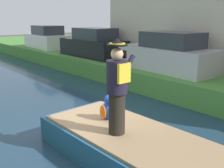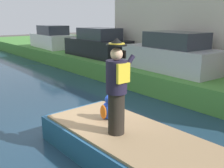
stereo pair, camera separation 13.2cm
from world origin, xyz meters
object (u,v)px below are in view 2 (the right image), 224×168
at_px(parrot_plush, 108,109).
at_px(parked_car_dark, 98,44).
at_px(person_pirate, 117,87).
at_px(parked_car_white, 52,38).
at_px(parked_car_silver, 172,54).
at_px(boat, 131,147).

distance_m(parrot_plush, parked_car_dark, 8.57).
distance_m(person_pirate, parked_car_dark, 9.27).
bearing_deg(parrot_plush, parked_car_white, 68.64).
bearing_deg(parked_car_white, parrot_plush, -111.36).
xyz_separation_m(person_pirate, parrot_plush, (0.32, 0.66, -0.68)).
bearing_deg(person_pirate, parked_car_silver, 19.46).
height_order(parrot_plush, parked_car_dark, parked_car_dark).
distance_m(boat, parked_car_dark, 9.37).
bearing_deg(parked_car_dark, boat, -122.00).
xyz_separation_m(boat, parked_car_silver, (4.93, 2.97, 1.10)).
relative_size(boat, parrot_plush, 7.44).
bearing_deg(boat, parked_car_white, 69.55).
distance_m(parrot_plush, parked_car_silver, 5.31).
height_order(boat, parked_car_dark, parked_car_dark).
distance_m(boat, parrot_plush, 1.02).
height_order(boat, parked_car_white, parked_car_white).
distance_m(parked_car_silver, parked_car_white, 10.26).
bearing_deg(person_pirate, parked_car_white, 59.60).
distance_m(boat, parked_car_silver, 5.86).
bearing_deg(parked_car_silver, parrot_plush, -156.38).
relative_size(person_pirate, parked_car_white, 0.45).
xyz_separation_m(boat, parked_car_white, (4.93, 13.23, 1.10)).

